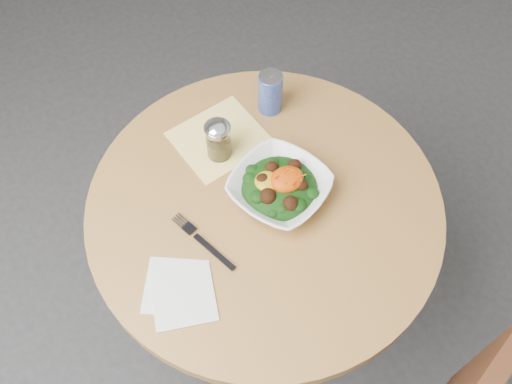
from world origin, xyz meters
TOP-DOWN VIEW (x-y plane):
  - ground at (0.00, 0.00)m, footprint 6.00×6.00m
  - table at (0.00, 0.00)m, footprint 0.90×0.90m
  - cloth_napkin at (-0.00, 0.23)m, footprint 0.25×0.23m
  - paper_napkins at (-0.29, -0.11)m, footprint 0.20×0.22m
  - salad_bowl at (0.04, 0.00)m, footprint 0.31×0.31m
  - fork at (-0.19, -0.02)m, footprint 0.08×0.20m
  - spice_shaker at (-0.03, 0.19)m, footprint 0.07×0.07m
  - beverage_can at (0.17, 0.26)m, footprint 0.07×0.07m

SIDE VIEW (x-z plane):
  - ground at x=0.00m, z-range 0.00..0.00m
  - table at x=0.00m, z-range 0.18..0.93m
  - cloth_napkin at x=0.00m, z-range 0.75..0.75m
  - paper_napkins at x=-0.29m, z-range 0.75..0.75m
  - fork at x=-0.19m, z-range 0.75..0.76m
  - salad_bowl at x=0.04m, z-range 0.74..0.83m
  - spice_shaker at x=-0.03m, z-range 0.75..0.87m
  - beverage_can at x=0.17m, z-range 0.75..0.88m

